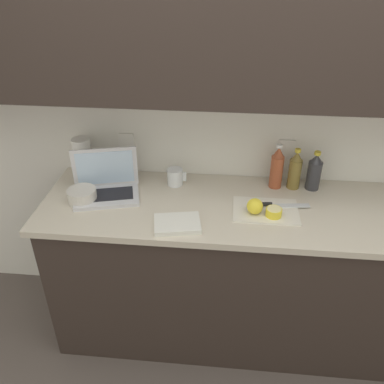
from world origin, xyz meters
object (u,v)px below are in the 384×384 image
at_px(bottle_water_clear, 277,168).
at_px(measuring_cup, 175,177).
at_px(lemon_whole_beside, 255,206).
at_px(lemon_half_cut, 274,212).
at_px(cutting_board, 266,210).
at_px(laptop, 106,184).
at_px(paper_towel_roll, 83,158).
at_px(bowl_white, 82,196).
at_px(knife, 270,205).
at_px(bottle_green_soda, 314,172).
at_px(bottle_oil_tall, 295,170).

distance_m(bottle_water_clear, measuring_cup, 0.56).
bearing_deg(lemon_whole_beside, lemon_half_cut, -8.54).
relative_size(cutting_board, bottle_water_clear, 1.28).
relative_size(laptop, paper_towel_roll, 1.67).
relative_size(lemon_half_cut, bottle_water_clear, 0.31).
height_order(lemon_half_cut, lemon_whole_beside, lemon_whole_beside).
relative_size(lemon_whole_beside, bowl_white, 0.54).
bearing_deg(lemon_half_cut, laptop, 171.35).
xyz_separation_m(lemon_half_cut, measuring_cup, (-0.53, 0.27, 0.02)).
relative_size(cutting_board, knife, 1.07).
bearing_deg(bottle_water_clear, measuring_cup, -176.80).
xyz_separation_m(laptop, bottle_green_soda, (1.11, 0.17, 0.04)).
bearing_deg(cutting_board, bottle_water_clear, 75.78).
bearing_deg(laptop, bottle_green_soda, -6.05).
bearing_deg(bottle_water_clear, laptop, -169.62).
bearing_deg(cutting_board, knife, 60.01).
relative_size(laptop, knife, 1.26).
relative_size(laptop, cutting_board, 1.17).
height_order(bottle_water_clear, bowl_white, bottle_water_clear).
bearing_deg(laptop, bottle_water_clear, -4.20).
distance_m(lemon_whole_beside, bottle_green_soda, 0.44).
height_order(cutting_board, bottle_water_clear, bottle_water_clear).
xyz_separation_m(lemon_half_cut, bottle_water_clear, (0.03, 0.30, 0.09)).
bearing_deg(bowl_white, bottle_green_soda, 11.85).
bearing_deg(measuring_cup, cutting_board, -24.25).
bearing_deg(bottle_water_clear, cutting_board, -104.22).
bearing_deg(lemon_half_cut, lemon_whole_beside, 171.46).
distance_m(cutting_board, measuring_cup, 0.54).
relative_size(knife, lemon_whole_beside, 3.80).
xyz_separation_m(bottle_oil_tall, paper_towel_roll, (-1.19, 0.02, 0.01)).
height_order(laptop, cutting_board, laptop).
height_order(lemon_whole_beside, measuring_cup, measuring_cup).
relative_size(bottle_green_soda, paper_towel_roll, 0.97).
distance_m(lemon_whole_beside, bottle_oil_tall, 0.37).
relative_size(laptop, bottle_water_clear, 1.50).
xyz_separation_m(bottle_water_clear, bowl_white, (-1.02, -0.26, -0.08)).
relative_size(bottle_green_soda, bowl_white, 1.50).
bearing_deg(lemon_half_cut, bottle_oil_tall, 67.04).
height_order(knife, bottle_water_clear, bottle_water_clear).
bearing_deg(bottle_water_clear, lemon_half_cut, -95.52).
bearing_deg(lemon_whole_beside, laptop, 171.34).
xyz_separation_m(lemon_whole_beside, bottle_water_clear, (0.12, 0.29, 0.07)).
distance_m(lemon_half_cut, bottle_water_clear, 0.31).
distance_m(cutting_board, bottle_green_soda, 0.38).
bearing_deg(bottle_water_clear, bowl_white, -165.88).
xyz_separation_m(laptop, bottle_water_clear, (0.91, 0.17, 0.06)).
bearing_deg(lemon_whole_beside, bottle_water_clear, 66.79).
bearing_deg(bottle_green_soda, lemon_half_cut, -127.55).
bearing_deg(measuring_cup, lemon_half_cut, -27.12).
bearing_deg(lemon_half_cut, bottle_green_soda, 52.45).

